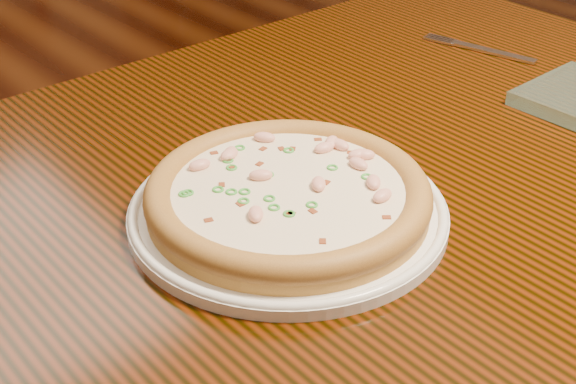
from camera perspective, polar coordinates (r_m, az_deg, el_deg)
ground at (r=1.73m, az=-7.11°, el=-12.08°), size 9.00×9.00×0.00m
hero_table at (r=0.95m, az=3.63°, el=-2.94°), size 1.20×0.80×0.75m
plate at (r=0.80m, az=-0.00°, el=-1.30°), size 0.32×0.32×0.02m
pizza at (r=0.79m, az=0.01°, el=-0.15°), size 0.28×0.28×0.03m
fork at (r=1.23m, az=13.70°, el=9.82°), size 0.06×0.17×0.00m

